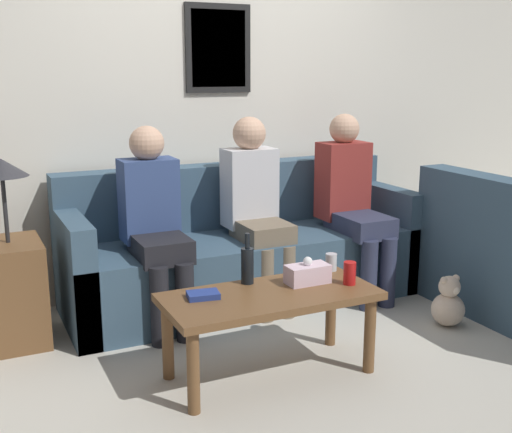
# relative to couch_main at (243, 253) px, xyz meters

# --- Properties ---
(ground_plane) EXTENTS (16.00, 16.00, 0.00)m
(ground_plane) POSITION_rel_couch_main_xyz_m (0.00, -0.48, -0.33)
(ground_plane) COLOR beige
(wall_back) EXTENTS (9.00, 0.08, 2.60)m
(wall_back) POSITION_rel_couch_main_xyz_m (0.00, 0.44, 0.98)
(wall_back) COLOR silver
(wall_back) RESTS_ON ground_plane
(couch_main) EXTENTS (2.42, 0.81, 0.92)m
(couch_main) POSITION_rel_couch_main_xyz_m (0.00, 0.00, 0.00)
(couch_main) COLOR #385166
(couch_main) RESTS_ON ground_plane
(coffee_table) EXTENTS (1.10, 0.50, 0.45)m
(coffee_table) POSITION_rel_couch_main_xyz_m (-0.34, -1.10, 0.06)
(coffee_table) COLOR brown
(coffee_table) RESTS_ON ground_plane
(side_table_with_lamp) EXTENTS (0.47, 0.47, 1.08)m
(side_table_with_lamp) POSITION_rel_couch_main_xyz_m (-1.55, -0.08, 0.02)
(side_table_with_lamp) COLOR brown
(side_table_with_lamp) RESTS_ON ground_plane
(wine_bottle) EXTENTS (0.07, 0.07, 0.27)m
(wine_bottle) POSITION_rel_couch_main_xyz_m (-0.38, -0.91, 0.23)
(wine_bottle) COLOR black
(wine_bottle) RESTS_ON coffee_table
(drinking_glass) EXTENTS (0.06, 0.06, 0.10)m
(drinking_glass) POSITION_rel_couch_main_xyz_m (0.14, -0.92, 0.17)
(drinking_glass) COLOR silver
(drinking_glass) RESTS_ON coffee_table
(book_stack) EXTENTS (0.17, 0.13, 0.03)m
(book_stack) POSITION_rel_couch_main_xyz_m (-0.67, -1.02, 0.14)
(book_stack) COLOR navy
(book_stack) RESTS_ON coffee_table
(soda_can) EXTENTS (0.07, 0.07, 0.12)m
(soda_can) POSITION_rel_couch_main_xyz_m (0.10, -1.16, 0.19)
(soda_can) COLOR red
(soda_can) RESTS_ON coffee_table
(tissue_box) EXTENTS (0.23, 0.12, 0.15)m
(tissue_box) POSITION_rel_couch_main_xyz_m (-0.09, -1.05, 0.18)
(tissue_box) COLOR silver
(tissue_box) RESTS_ON coffee_table
(person_left) EXTENTS (0.34, 0.58, 1.23)m
(person_left) POSITION_rel_couch_main_xyz_m (-0.67, -0.19, 0.35)
(person_left) COLOR black
(person_left) RESTS_ON ground_plane
(person_middle) EXTENTS (0.34, 0.57, 1.26)m
(person_middle) POSITION_rel_couch_main_xyz_m (0.04, -0.12, 0.37)
(person_middle) COLOR #756651
(person_middle) RESTS_ON ground_plane
(person_right) EXTENTS (0.34, 0.63, 1.26)m
(person_right) POSITION_rel_couch_main_xyz_m (0.74, -0.21, 0.36)
(person_right) COLOR #2D334C
(person_right) RESTS_ON ground_plane
(teddy_bear) EXTENTS (0.21, 0.21, 0.32)m
(teddy_bear) POSITION_rel_couch_main_xyz_m (0.96, -0.98, -0.19)
(teddy_bear) COLOR beige
(teddy_bear) RESTS_ON ground_plane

